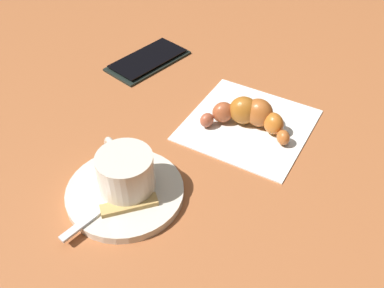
% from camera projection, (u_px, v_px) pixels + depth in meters
% --- Properties ---
extents(ground_plane, '(1.80, 1.80, 0.00)m').
position_uv_depth(ground_plane, '(201.00, 151.00, 0.58)').
color(ground_plane, '#A55C32').
extents(saucer, '(0.14, 0.14, 0.01)m').
position_uv_depth(saucer, '(125.00, 192.00, 0.52)').
color(saucer, beige).
rests_on(saucer, ground).
extents(espresso_cup, '(0.07, 0.09, 0.05)m').
position_uv_depth(espresso_cup, '(125.00, 172.00, 0.50)').
color(espresso_cup, beige).
rests_on(espresso_cup, saucer).
extents(teaspoon, '(0.14, 0.03, 0.01)m').
position_uv_depth(teaspoon, '(123.00, 190.00, 0.51)').
color(teaspoon, silver).
rests_on(teaspoon, saucer).
extents(sugar_packet, '(0.07, 0.04, 0.01)m').
position_uv_depth(sugar_packet, '(129.00, 205.00, 0.49)').
color(sugar_packet, tan).
rests_on(sugar_packet, saucer).
extents(napkin, '(0.21, 0.21, 0.00)m').
position_uv_depth(napkin, '(248.00, 124.00, 0.62)').
color(napkin, white).
rests_on(napkin, ground).
extents(croissant, '(0.09, 0.12, 0.04)m').
position_uv_depth(croissant, '(249.00, 114.00, 0.60)').
color(croissant, '#B65E27').
rests_on(croissant, napkin).
extents(cell_phone, '(0.14, 0.08, 0.01)m').
position_uv_depth(cell_phone, '(148.00, 60.00, 0.74)').
color(cell_phone, black).
rests_on(cell_phone, ground).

